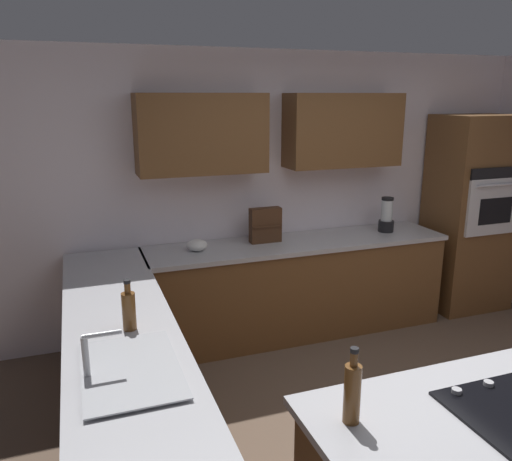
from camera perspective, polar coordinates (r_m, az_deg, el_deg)
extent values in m
plane|color=brown|center=(3.82, 17.48, -21.09)|extent=(14.00, 14.00, 0.00)
cube|color=silver|center=(5.00, 4.13, 4.46)|extent=(6.00, 0.10, 2.60)
cube|color=brown|center=(4.91, 9.67, 10.96)|extent=(1.10, 0.34, 0.67)
cube|color=brown|center=(4.42, -6.09, 10.67)|extent=(1.10, 0.34, 0.67)
cube|color=brown|center=(4.87, 4.67, -6.51)|extent=(2.80, 0.60, 0.86)
cube|color=#B2B2B7|center=(4.72, 4.79, -1.42)|extent=(2.84, 0.64, 0.04)
cube|color=brown|center=(3.44, -14.54, -16.60)|extent=(0.60, 2.90, 0.86)
cube|color=#B2B2B7|center=(3.23, -15.06, -9.77)|extent=(0.64, 2.94, 0.04)
cube|color=brown|center=(5.76, 22.77, 1.74)|extent=(0.80, 0.60, 2.01)
cube|color=silver|center=(5.51, 25.09, 2.42)|extent=(0.66, 0.03, 0.56)
cube|color=black|center=(5.51, 25.13, 1.99)|extent=(0.40, 0.01, 0.26)
cube|color=black|center=(5.46, 25.47, 5.80)|extent=(0.66, 0.02, 0.11)
cylinder|color=silver|center=(5.45, 25.60, 4.60)|extent=(0.56, 0.02, 0.02)
cube|color=#515456|center=(2.79, -14.18, -13.24)|extent=(0.40, 0.30, 0.02)
cube|color=#515456|center=(2.49, -13.32, -16.80)|extent=(0.40, 0.30, 0.02)
cube|color=#B7BABF|center=(2.63, -13.79, -14.75)|extent=(0.46, 0.70, 0.01)
cylinder|color=#B7BABF|center=(2.58, -18.45, -13.38)|extent=(0.03, 0.03, 0.22)
cylinder|color=#B7BABF|center=(2.54, -16.82, -11.02)|extent=(0.18, 0.02, 0.02)
cylinder|color=#B2B2B7|center=(2.66, 24.50, -15.25)|extent=(0.04, 0.04, 0.02)
cylinder|color=#B2B2B7|center=(2.55, 21.46, -16.30)|extent=(0.04, 0.04, 0.02)
cylinder|color=black|center=(5.18, 14.28, 0.50)|extent=(0.15, 0.15, 0.11)
cylinder|color=silver|center=(5.15, 14.39, 2.19)|extent=(0.11, 0.11, 0.20)
cylinder|color=black|center=(5.12, 14.47, 3.45)|extent=(0.12, 0.12, 0.03)
ellipsoid|color=white|center=(4.43, -6.60, -1.63)|extent=(0.18, 0.18, 0.10)
cube|color=#472B19|center=(4.63, 1.04, 0.60)|extent=(0.29, 0.10, 0.32)
cube|color=#472B19|center=(4.58, 1.29, 0.44)|extent=(0.27, 0.02, 0.02)
cylinder|color=brown|center=(3.03, -13.98, -8.75)|extent=(0.08, 0.08, 0.22)
cylinder|color=brown|center=(2.97, -14.15, -6.26)|extent=(0.04, 0.04, 0.06)
cylinder|color=black|center=(2.96, -14.20, -5.54)|extent=(0.04, 0.04, 0.02)
cylinder|color=brown|center=(2.21, 10.67, -17.49)|extent=(0.07, 0.07, 0.25)
cylinder|color=brown|center=(2.13, 10.87, -13.92)|extent=(0.03, 0.03, 0.06)
cylinder|color=black|center=(2.11, 10.93, -12.97)|extent=(0.04, 0.04, 0.02)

